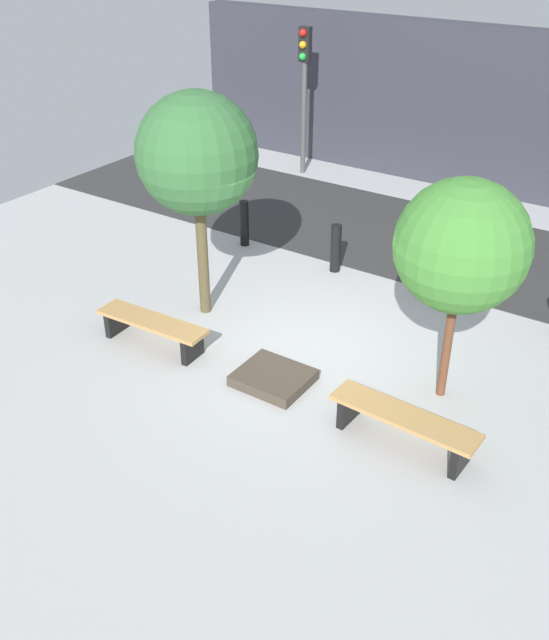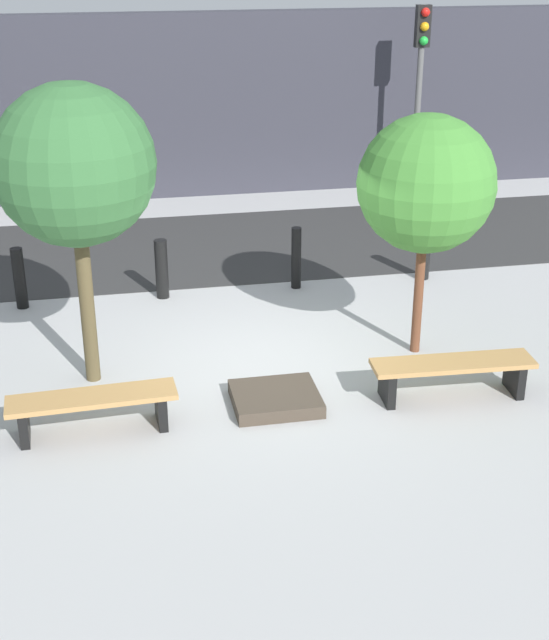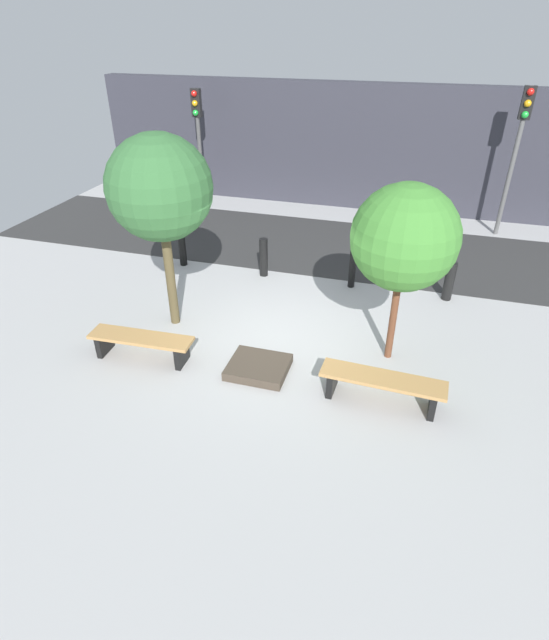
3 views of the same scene
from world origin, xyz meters
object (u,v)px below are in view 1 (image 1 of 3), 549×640
at_px(tree_behind_left_bench, 197,155).
at_px(bollard_far_left, 244,223).
at_px(planter_bed, 273,378).
at_px(bench_right, 404,422).
at_px(bollard_left, 336,248).
at_px(traffic_light_west, 304,74).
at_px(bollard_center, 442,275).
at_px(tree_behind_right_bench, 462,246).
at_px(bench_left, 153,327).

distance_m(tree_behind_left_bench, bollard_far_left, 3.51).
xyz_separation_m(planter_bed, tree_behind_left_bench, (-2.10, 1.08, 2.61)).
bearing_deg(bench_right, bollard_left, 132.25).
relative_size(bollard_far_left, bollard_left, 1.01).
height_order(bench_right, traffic_light_west, traffic_light_west).
bearing_deg(bench_right, traffic_light_west, 131.54).
xyz_separation_m(bollard_far_left, traffic_light_west, (-1.34, 4.34, 1.94)).
bearing_deg(planter_bed, bollard_left, 106.04).
bearing_deg(bollard_center, bollard_far_left, 180.00).
height_order(bollard_center, traffic_light_west, traffic_light_west).
xyz_separation_m(tree_behind_right_bench, bollard_center, (-1.06, 2.52, -1.78)).
relative_size(bench_right, traffic_light_west, 0.56).
height_order(bench_right, tree_behind_left_bench, tree_behind_left_bench).
xyz_separation_m(bench_right, traffic_light_west, (-6.55, 8.15, 2.06)).
height_order(bollard_far_left, bollard_left, bollard_far_left).
xyz_separation_m(tree_behind_left_bench, bollard_far_left, (-1.01, 2.52, -2.23)).
bearing_deg(planter_bed, bench_right, -5.44).
distance_m(tree_behind_left_bench, tree_behind_right_bench, 4.22).
relative_size(bench_right, bollard_far_left, 2.12).
distance_m(bench_left, bench_right, 4.20).
bearing_deg(bollard_center, tree_behind_left_bench, -141.22).
bearing_deg(bollard_center, bollard_left, 180.00).
bearing_deg(planter_bed, bollard_center, 73.96).
bearing_deg(bench_right, planter_bed, 177.30).
bearing_deg(tree_behind_right_bench, bollard_center, 112.90).
bearing_deg(bench_right, bollard_center, 108.38).
distance_m(bench_left, bollard_center, 4.93).
height_order(planter_bed, bollard_center, bollard_center).
height_order(bench_left, planter_bed, bench_left).
distance_m(tree_behind_right_bench, bollard_far_left, 6.06).
bearing_deg(bench_right, bollard_far_left, 146.60).
distance_m(tree_behind_left_bench, bollard_left, 3.53).
bearing_deg(bench_right, tree_behind_left_bench, 165.75).
relative_size(bench_left, bench_right, 0.96).
xyz_separation_m(tree_behind_left_bench, bollard_left, (1.06, 2.52, -2.24)).
bearing_deg(bollard_center, tree_behind_right_bench, -67.10).
height_order(bench_left, tree_behind_right_bench, tree_behind_right_bench).
height_order(bench_left, bench_right, bench_right).
height_order(bollard_left, traffic_light_west, traffic_light_west).
height_order(tree_behind_left_bench, bollard_center, tree_behind_left_bench).
relative_size(bollard_center, traffic_light_west, 0.28).
bearing_deg(traffic_light_west, tree_behind_left_bench, -71.12).
xyz_separation_m(tree_behind_left_bench, bollard_center, (3.14, 2.52, -2.20)).
distance_m(bench_right, tree_behind_left_bench, 4.98).
height_order(tree_behind_right_bench, bollard_center, tree_behind_right_bench).
xyz_separation_m(bench_left, bollard_left, (1.06, 3.80, 0.13)).
relative_size(bench_right, planter_bed, 1.94).
relative_size(planter_bed, bollard_left, 1.11).
xyz_separation_m(bollard_far_left, bollard_left, (2.07, 0.00, -0.01)).
bearing_deg(planter_bed, tree_behind_right_bench, 27.28).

